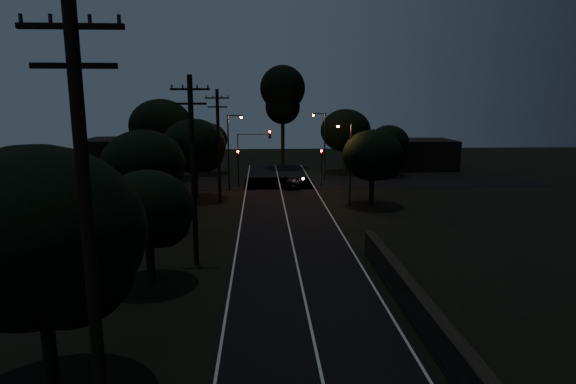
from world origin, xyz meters
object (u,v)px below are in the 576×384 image
signal_mast (253,148)px  utility_pole_far (218,144)px  signal_left (238,161)px  streetlight_c (349,158)px  utility_pole_near (90,253)px  tall_pine (283,94)px  streetlight_b (323,141)px  utility_pole_mid (193,168)px  streetlight_a (230,147)px  signal_right (321,161)px  car (294,181)px

signal_mast → utility_pole_far: bearing=-111.1°
signal_left → streetlight_c: streetlight_c is taller
streetlight_c → signal_mast: bearing=131.2°
utility_pole_near → signal_mast: size_ratio=1.92×
tall_pine → streetlight_b: bearing=-68.6°
utility_pole_near → tall_pine: tall_pine is taller
utility_pole_far → signal_left: size_ratio=2.56×
utility_pole_mid → utility_pole_near: bearing=-90.0°
utility_pole_near → streetlight_a: utility_pole_near is taller
utility_pole_far → tall_pine: tall_pine is taller
signal_right → signal_left: bearing=180.0°
tall_pine → signal_right: 17.10m
signal_mast → streetlight_b: (8.22, 4.01, 0.30)m
signal_left → streetlight_b: streetlight_b is taller
signal_left → car: size_ratio=1.04×
streetlight_b → utility_pole_far: bearing=-133.3°
utility_pole_near → signal_left: bearing=88.1°
utility_pole_near → signal_mast: (3.09, 41.99, -1.91)m
signal_right → signal_mast: 7.66m
utility_pole_mid → streetlight_b: (11.31, 29.00, -1.10)m
utility_pole_mid → streetlight_c: (11.83, 15.00, -1.39)m
tall_pine → streetlight_c: 26.12m
signal_left → streetlight_a: size_ratio=0.51×
tall_pine → signal_left: 17.63m
signal_left → car: signal_left is taller
signal_left → signal_mast: 2.26m
tall_pine → utility_pole_near: bearing=-97.0°
utility_pole_far → streetlight_a: bearing=83.4°
tall_pine → signal_right: size_ratio=3.45×
utility_pole_mid → streetlight_b: size_ratio=1.38×
streetlight_a → streetlight_c: 13.72m
utility_pole_far → signal_right: 13.53m
signal_mast → signal_left: bearing=-179.9°
utility_pole_near → utility_pole_far: utility_pole_near is taller
signal_right → streetlight_c: streetlight_c is taller
utility_pole_near → car: utility_pole_near is taller
streetlight_a → streetlight_c: bearing=-35.7°
utility_pole_far → car: bearing=44.1°
utility_pole_near → streetlight_b: utility_pole_near is taller
utility_pole_mid → signal_right: size_ratio=2.68×
signal_right → car: signal_right is taller
utility_pole_far → signal_mast: utility_pole_far is taller
tall_pine → signal_mast: tall_pine is taller
utility_pole_mid → tall_pine: bearing=80.1°
streetlight_b → streetlight_c: streetlight_b is taller
utility_pole_far → streetlight_a: utility_pole_far is taller
signal_left → tall_pine: bearing=69.5°
utility_pole_mid → signal_left: 25.19m
streetlight_b → utility_pole_near: bearing=-103.8°
streetlight_b → streetlight_a: bearing=-150.5°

